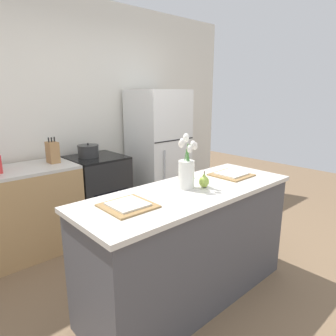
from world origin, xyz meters
name	(u,v)px	position (x,y,z in m)	size (l,w,h in m)	color
ground_plane	(188,295)	(0.00, 0.00, 0.00)	(10.00, 10.00, 0.00)	brown
back_wall	(69,116)	(0.00, 2.00, 1.35)	(5.20, 0.08, 2.70)	silver
kitchen_island	(189,244)	(0.00, 0.00, 0.46)	(1.80, 0.66, 0.91)	#4C4C51
stove_range	(98,193)	(0.10, 1.60, 0.45)	(0.60, 0.61, 0.90)	black
refrigerator	(158,152)	(1.05, 1.60, 0.83)	(0.68, 0.67, 1.66)	white
flower_vase	(187,169)	(0.01, 0.05, 1.06)	(0.17, 0.15, 0.41)	silver
pear_figurine	(204,181)	(0.12, -0.03, 0.96)	(0.08, 0.08, 0.13)	#9EBC47
plate_setting_left	(128,205)	(-0.55, 0.03, 0.92)	(0.31, 0.31, 0.02)	olive
plate_setting_right	(231,174)	(0.55, 0.03, 0.92)	(0.31, 0.31, 0.02)	olive
cooking_pot	(88,151)	(0.03, 1.64, 0.97)	(0.24, 0.24, 0.16)	#2D2D2D
knife_block	(53,152)	(-0.38, 1.63, 1.01)	(0.10, 0.14, 0.27)	#A37547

